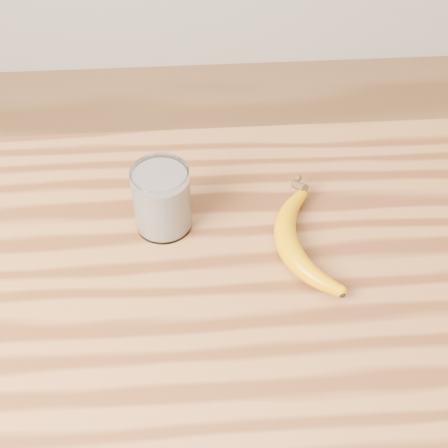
{
  "coord_description": "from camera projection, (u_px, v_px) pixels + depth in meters",
  "views": [
    {
      "loc": [
        -0.15,
        -0.47,
        1.59
      ],
      "look_at": [
        -0.11,
        0.14,
        0.93
      ],
      "focal_mm": 50.0,
      "sensor_mm": 36.0,
      "label": 1
    }
  ],
  "objects": [
    {
      "name": "banana",
      "position": [
        287.0,
        245.0,
        0.89
      ],
      "size": [
        0.14,
        0.29,
        0.03
      ],
      "primitive_type": null,
      "rotation": [
        0.0,
        0.0,
        0.13
      ],
      "color": "#CF8700",
      "rests_on": "table"
    },
    {
      "name": "table",
      "position": [
        306.0,
        363.0,
        0.92
      ],
      "size": [
        1.2,
        0.8,
        0.9
      ],
      "color": "#955D31",
      "rests_on": "ground"
    },
    {
      "name": "smoothie_glass",
      "position": [
        162.0,
        200.0,
        0.9
      ],
      "size": [
        0.08,
        0.08,
        0.11
      ],
      "color": "white",
      "rests_on": "table"
    }
  ]
}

